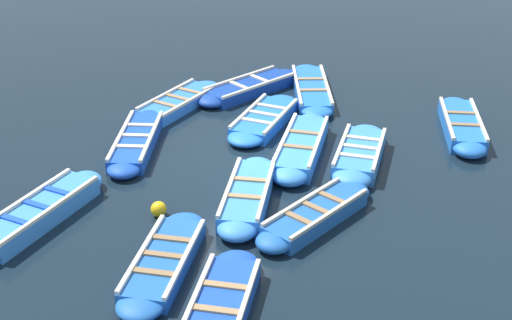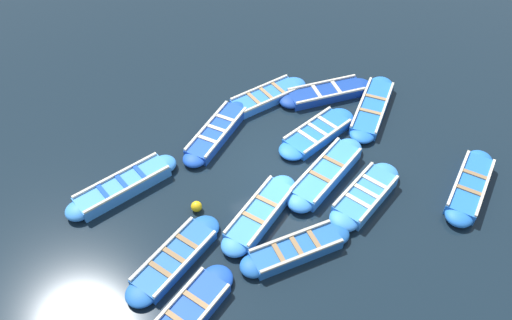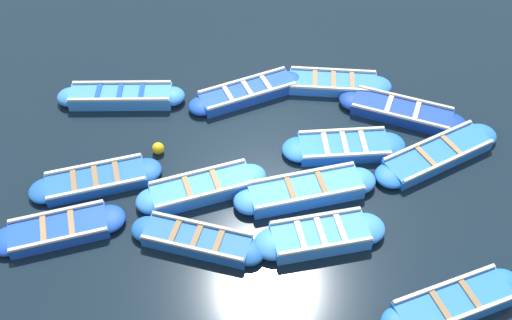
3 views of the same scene
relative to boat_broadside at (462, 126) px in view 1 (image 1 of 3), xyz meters
name	(u,v)px [view 1 (image 1 of 3)]	position (x,y,z in m)	size (l,w,h in m)	color
ground_plane	(238,160)	(-3.57, -4.79, -0.19)	(120.00, 120.00, 0.00)	black
boat_broadside	(462,126)	(0.00, 0.00, 0.00)	(2.55, 3.39, 0.44)	blue
boat_drifting	(315,215)	(-0.54, -5.94, -0.02)	(0.97, 3.37, 0.40)	#1E59AD
boat_outer_right	(178,103)	(-6.88, -3.39, -0.04)	(1.27, 3.60, 0.36)	blue
boat_alongside	(264,119)	(-4.29, -2.81, -0.03)	(1.80, 3.51, 0.37)	blue
boat_outer_left	(311,90)	(-4.49, -0.31, -0.03)	(3.20, 3.59, 0.37)	blue
boat_near_quay	(137,142)	(-5.94, -5.84, -0.02)	(2.75, 3.45, 0.39)	#1947B7
boat_far_corner	(249,87)	(-6.01, -1.31, -0.03)	(1.44, 3.79, 0.39)	navy
boat_centre	(38,213)	(-5.01, -9.45, 0.01)	(1.52, 3.84, 0.46)	#3884E0
boat_tucked	(360,155)	(-1.21, -3.08, 0.01)	(2.07, 3.32, 0.46)	#3884E0
boat_end_of_row	(301,147)	(-2.53, -3.62, 0.01)	(2.33, 3.75, 0.46)	#3884E0
boat_mid_row	(164,262)	(-1.85, -9.00, -0.04)	(2.30, 3.44, 0.36)	#1E59AD
boat_stern_in	(221,305)	(-0.19, -9.30, -0.03)	(2.24, 3.26, 0.38)	#1947B7
boat_bow_out	(248,196)	(-2.09, -6.22, 0.00)	(2.39, 3.37, 0.44)	#3884E0
buoy_orange_near	(159,209)	(-3.24, -7.76, -0.02)	(0.33, 0.33, 0.33)	#EAB214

